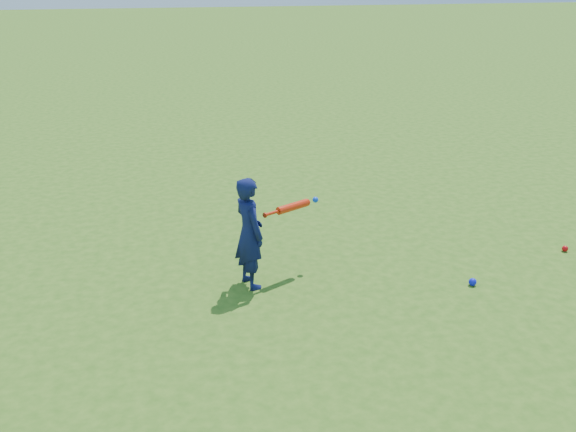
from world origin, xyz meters
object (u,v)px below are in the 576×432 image
object	(u,v)px
child	(249,233)
bat_swing	(295,206)
ground_ball_blue	(473,282)
ground_ball_red	(565,249)

from	to	relation	value
child	bat_swing	size ratio (longest dim) A/B	1.79
ground_ball_blue	bat_swing	world-z (taller)	bat_swing
ground_ball_blue	child	bearing A→B (deg)	168.53
ground_ball_red	ground_ball_blue	distance (m)	1.51
ground_ball_blue	ground_ball_red	bearing A→B (deg)	21.86
child	ground_ball_red	bearing A→B (deg)	-107.16
bat_swing	ground_ball_blue	bearing A→B (deg)	-50.95
child	ground_ball_blue	distance (m)	2.32
ground_ball_red	bat_swing	xyz separation A→B (m)	(-3.10, 0.12, 0.70)
child	ground_ball_blue	world-z (taller)	child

